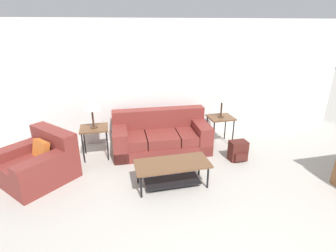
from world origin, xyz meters
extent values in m
cube|color=white|center=(0.00, 4.23, 1.30)|extent=(9.11, 0.06, 2.60)
cube|color=maroon|center=(-0.13, 3.50, 0.11)|extent=(1.99, 1.00, 0.22)
cube|color=maroon|center=(-0.78, 3.51, 0.32)|extent=(0.67, 0.85, 0.20)
cube|color=maroon|center=(-0.13, 3.48, 0.32)|extent=(0.67, 0.85, 0.20)
cube|color=maroon|center=(0.52, 3.45, 0.32)|extent=(0.67, 0.85, 0.20)
cube|color=maroon|center=(-0.11, 3.83, 0.62)|extent=(1.96, 0.35, 0.40)
cube|color=maroon|center=(-0.96, 3.54, 0.29)|extent=(0.32, 0.92, 0.58)
cube|color=maroon|center=(0.70, 3.46, 0.29)|extent=(0.32, 0.92, 0.58)
cube|color=maroon|center=(-2.41, 2.93, 0.20)|extent=(1.45, 1.45, 0.40)
cube|color=maroon|center=(-2.12, 3.18, 0.60)|extent=(0.87, 0.95, 0.40)
cube|color=maroon|center=(-2.66, 3.23, 0.28)|extent=(0.95, 0.87, 0.56)
cube|color=maroon|center=(-2.16, 2.64, 0.28)|extent=(0.95, 0.87, 0.56)
cube|color=orange|center=(-2.31, 3.02, 0.50)|extent=(0.36, 0.38, 0.36)
cube|color=brown|center=(-0.23, 2.22, 0.40)|extent=(1.20, 0.52, 0.04)
cylinder|color=black|center=(-0.77, 2.02, 0.19)|extent=(0.03, 0.03, 0.39)
cylinder|color=black|center=(0.31, 2.02, 0.19)|extent=(0.03, 0.03, 0.39)
cylinder|color=black|center=(-0.77, 2.42, 0.19)|extent=(0.03, 0.03, 0.39)
cylinder|color=black|center=(0.31, 2.42, 0.19)|extent=(0.03, 0.03, 0.39)
cube|color=black|center=(-0.23, 2.22, 0.08)|extent=(0.90, 0.37, 0.02)
cube|color=brown|center=(-1.45, 3.55, 0.61)|extent=(0.53, 0.47, 0.03)
cylinder|color=black|center=(-1.67, 3.35, 0.30)|extent=(0.03, 0.03, 0.60)
cylinder|color=black|center=(-1.22, 3.35, 0.30)|extent=(0.03, 0.03, 0.60)
cylinder|color=black|center=(-1.67, 3.74, 0.30)|extent=(0.03, 0.03, 0.60)
cylinder|color=black|center=(-1.22, 3.74, 0.30)|extent=(0.03, 0.03, 0.60)
cube|color=brown|center=(1.19, 3.55, 0.61)|extent=(0.53, 0.47, 0.03)
cylinder|color=black|center=(0.97, 3.35, 0.30)|extent=(0.03, 0.03, 0.60)
cylinder|color=black|center=(1.41, 3.35, 0.30)|extent=(0.03, 0.03, 0.60)
cylinder|color=black|center=(0.97, 3.74, 0.30)|extent=(0.03, 0.03, 0.60)
cylinder|color=black|center=(1.41, 3.74, 0.30)|extent=(0.03, 0.03, 0.60)
cylinder|color=#472D1E|center=(-1.45, 3.55, 0.64)|extent=(0.14, 0.14, 0.02)
cylinder|color=#472D1E|center=(-1.45, 3.55, 0.82)|extent=(0.04, 0.04, 0.35)
cone|color=white|center=(-1.45, 3.55, 1.10)|extent=(0.34, 0.34, 0.22)
cylinder|color=#472D1E|center=(1.19, 3.55, 0.64)|extent=(0.14, 0.14, 0.02)
cylinder|color=#472D1E|center=(1.19, 3.55, 0.82)|extent=(0.04, 0.04, 0.35)
cone|color=white|center=(1.19, 3.55, 1.10)|extent=(0.34, 0.34, 0.22)
cube|color=#4C1E19|center=(1.23, 2.77, 0.19)|extent=(0.33, 0.23, 0.39)
cube|color=#4C1E19|center=(1.23, 2.64, 0.12)|extent=(0.25, 0.05, 0.16)
cylinder|color=#4C1E19|center=(1.14, 2.91, 0.21)|extent=(0.02, 0.02, 0.29)
cylinder|color=#4C1E19|center=(1.32, 2.91, 0.21)|extent=(0.02, 0.02, 0.29)
camera|label=1|loc=(-1.16, -1.34, 2.49)|focal=28.00mm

